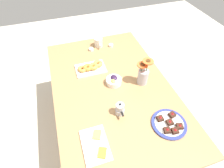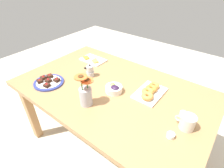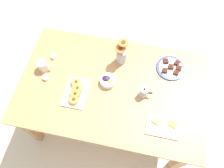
# 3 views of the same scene
# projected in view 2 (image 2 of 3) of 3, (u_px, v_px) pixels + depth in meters

# --- Properties ---
(ground_plane) EXTENTS (6.00, 6.00, 0.00)m
(ground_plane) POSITION_uv_depth(u_px,v_px,m) (112.00, 143.00, 1.88)
(ground_plane) COLOR beige
(dining_table) EXTENTS (1.60, 1.00, 0.74)m
(dining_table) POSITION_uv_depth(u_px,v_px,m) (112.00, 96.00, 1.51)
(dining_table) COLOR #A87A4C
(dining_table) RESTS_ON ground_plane
(coffee_mug) EXTENTS (0.13, 0.09, 0.10)m
(coffee_mug) POSITION_uv_depth(u_px,v_px,m) (187.00, 122.00, 1.08)
(coffee_mug) COLOR beige
(coffee_mug) RESTS_ON dining_table
(grape_bowl) EXTENTS (0.14, 0.14, 0.07)m
(grape_bowl) POSITION_uv_depth(u_px,v_px,m) (114.00, 89.00, 1.40)
(grape_bowl) COLOR white
(grape_bowl) RESTS_ON dining_table
(cheese_platter) EXTENTS (0.26, 0.17, 0.03)m
(cheese_platter) POSITION_uv_depth(u_px,v_px,m) (93.00, 60.00, 1.85)
(cheese_platter) COLOR white
(cheese_platter) RESTS_ON dining_table
(croissant_platter) EXTENTS (0.19, 0.28, 0.05)m
(croissant_platter) POSITION_uv_depth(u_px,v_px,m) (150.00, 92.00, 1.38)
(croissant_platter) COLOR white
(croissant_platter) RESTS_ON dining_table
(jam_cup_honey) EXTENTS (0.05, 0.05, 0.03)m
(jam_cup_honey) POSITION_uv_depth(u_px,v_px,m) (183.00, 114.00, 1.19)
(jam_cup_honey) COLOR white
(jam_cup_honey) RESTS_ON dining_table
(jam_cup_berry) EXTENTS (0.05, 0.05, 0.03)m
(jam_cup_berry) POSITION_uv_depth(u_px,v_px,m) (171.00, 135.00, 1.04)
(jam_cup_berry) COLOR white
(jam_cup_berry) RESTS_ON dining_table
(dessert_plate) EXTENTS (0.25, 0.25, 0.05)m
(dessert_plate) POSITION_uv_depth(u_px,v_px,m) (49.00, 82.00, 1.51)
(dessert_plate) COLOR navy
(dessert_plate) RESTS_ON dining_table
(flower_vase) EXTENTS (0.11, 0.13, 0.25)m
(flower_vase) POSITION_uv_depth(u_px,v_px,m) (86.00, 95.00, 1.24)
(flower_vase) COLOR #B2B2BC
(flower_vase) RESTS_ON dining_table
(moka_pot) EXTENTS (0.11, 0.07, 0.12)m
(moka_pot) POSITION_uv_depth(u_px,v_px,m) (90.00, 71.00, 1.58)
(moka_pot) COLOR #B7B7BC
(moka_pot) RESTS_ON dining_table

